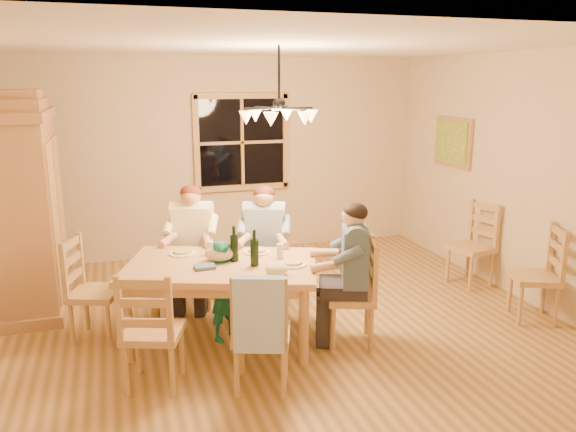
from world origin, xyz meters
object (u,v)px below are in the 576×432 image
object	(u,v)px
wine_bottle_b	(254,248)
dining_table	(222,274)
chair_end_right	(351,312)
chair_end_left	(97,308)
child	(225,291)
chair_spare_front	(533,291)
wine_bottle_a	(234,244)
adult_plaid_man	(264,232)
chair_near_left	(154,350)
adult_slate_man	(352,256)
adult_woman	(192,231)
chair_spare_back	(470,260)
chair_far_right	(265,280)
chandelier	(279,114)
chair_far_left	(194,279)
armoire	(26,211)
chair_near_right	(262,352)

from	to	relation	value
wine_bottle_b	dining_table	bearing A→B (deg)	150.60
chair_end_right	chair_end_left	bearing A→B (deg)	90.00
child	chair_spare_front	world-z (taller)	chair_spare_front
dining_table	wine_bottle_a	distance (m)	0.30
adult_plaid_man	chair_end_right	bearing A→B (deg)	136.64
chair_near_left	adult_slate_man	bearing A→B (deg)	26.57
chair_end_left	adult_woman	size ratio (longest dim) A/B	1.13
chair_end_right	wine_bottle_b	world-z (taller)	wine_bottle_b
adult_slate_man	chair_spare_back	size ratio (longest dim) A/B	0.88
chair_far_right	chandelier	bearing A→B (deg)	118.52
chair_far_left	wine_bottle_b	world-z (taller)	wine_bottle_b
chandelier	dining_table	size ratio (longest dim) A/B	0.39
chandelier	chair_end_right	world-z (taller)	chandelier
dining_table	child	xyz separation A→B (m)	(0.03, 0.03, -0.18)
chair_near_left	chair_spare_back	world-z (taller)	same
armoire	adult_slate_man	bearing A→B (deg)	-31.89
armoire	adult_plaid_man	distance (m)	2.49
wine_bottle_b	adult_plaid_man	bearing A→B (deg)	68.96
child	chair_spare_front	distance (m)	3.11
wine_bottle_a	chair_spare_back	bearing A→B (deg)	10.45
dining_table	chair_spare_front	distance (m)	3.15
dining_table	chair_far_right	distance (m)	0.95
wine_bottle_b	wine_bottle_a	bearing A→B (deg)	127.61
armoire	chair_far_left	bearing A→B (deg)	-16.98
chair_near_right	adult_slate_man	size ratio (longest dim) A/B	1.13
armoire	chair_near_left	world-z (taller)	armoire
adult_woman	chair_spare_back	distance (m)	3.29
chandelier	chair_near_left	size ratio (longest dim) A/B	0.78
chair_far_left	wine_bottle_a	world-z (taller)	wine_bottle_a
wine_bottle_a	adult_plaid_man	bearing A→B (deg)	53.72
adult_plaid_man	wine_bottle_a	bearing A→B (deg)	73.18
adult_plaid_man	chandelier	bearing A→B (deg)	118.52
chair_end_left	adult_slate_man	bearing A→B (deg)	90.00
adult_woman	wine_bottle_a	xyz separation A→B (m)	(0.26, -0.87, 0.08)
armoire	dining_table	bearing A→B (deg)	-38.39
chair_near_left	wine_bottle_a	world-z (taller)	wine_bottle_a
chair_spare_front	chair_near_left	bearing A→B (deg)	115.25
chair_spare_front	chair_spare_back	xyz separation A→B (m)	(0.00, 1.07, 0.00)
chair_near_right	chair_spare_front	xyz separation A→B (m)	(2.96, 0.42, 0.00)
adult_woman	chair_spare_back	xyz separation A→B (m)	(3.23, -0.33, -0.54)
chair_far_right	child	distance (m)	0.85
child	adult_plaid_man	bearing A→B (deg)	12.87
chair_far_right	chair_end_right	bearing A→B (deg)	136.64
chair_spare_back	wine_bottle_b	bearing A→B (deg)	92.46
chandelier	adult_slate_man	distance (m)	1.49
adult_slate_man	chair_spare_back	xyz separation A→B (m)	(1.97, 0.98, -0.54)
adult_woman	child	distance (m)	0.97
chair_end_right	wine_bottle_b	xyz separation A→B (m)	(-0.85, 0.24, 0.62)
armoire	adult_woman	size ratio (longest dim) A/B	2.63
adult_plaid_man	child	distance (m)	0.91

